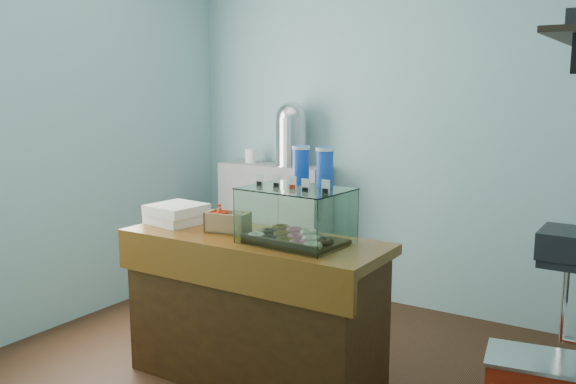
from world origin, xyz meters
The scene contains 8 objects.
ground centered at (0.00, 0.00, 0.00)m, with size 3.50×3.50×0.00m, color black.
room_shell centered at (0.03, 0.01, 1.71)m, with size 3.54×3.04×2.82m.
counter centered at (0.00, -0.25, 0.46)m, with size 1.60×0.60×0.90m.
back_shelf centered at (-0.90, 1.32, 0.55)m, with size 1.00×0.32×1.10m, color gray.
display_case centered at (0.29, -0.22, 1.07)m, with size 0.60×0.45×0.53m.
condiment_crate centered at (-0.20, -0.24, 0.96)m, with size 0.28×0.20×0.17m.
pastry_boxes centered at (-0.61, -0.23, 0.96)m, with size 0.35×0.36×0.12m.
coffee_urn centered at (-0.72, 1.32, 1.38)m, with size 0.30×0.30×0.54m.
Camera 1 is at (2.02, -3.05, 1.74)m, focal length 38.00 mm.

